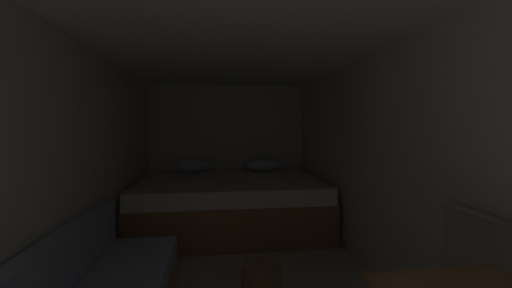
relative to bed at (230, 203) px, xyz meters
The scene contains 6 objects.
wall_back 1.17m from the bed, 90.00° to the left, with size 2.65×0.05×2.09m, color silver.
wall_left 2.30m from the bed, 126.44° to the right, with size 0.05×5.37×2.09m, color silver.
wall_right 2.30m from the bed, 53.56° to the right, with size 0.05×5.37×2.09m, color silver.
ceiling_slab 2.49m from the bed, 90.00° to the right, with size 2.65×5.37×0.05m, color white.
bed is the anchor object (origin of this frame).
wicker_basket 1.62m from the bed, 82.62° to the right, with size 0.35×0.35×0.18m.
Camera 1 is at (-0.18, -0.48, 1.40)m, focal length 21.58 mm.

